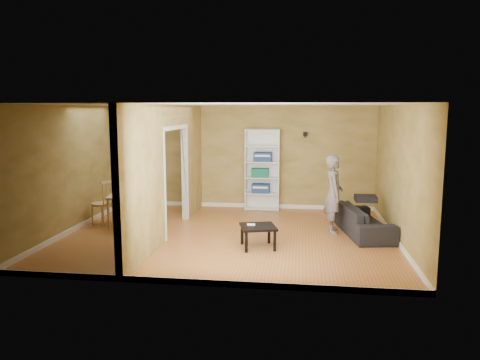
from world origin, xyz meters
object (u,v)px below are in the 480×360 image
object	(u,v)px
bookshelf	(263,169)
chair_near	(130,212)
coffee_table	(258,229)
chair_left	(102,202)
chair_far	(145,199)
sofa	(364,216)
dining_table	(135,198)
person	(334,187)

from	to	relation	value
bookshelf	chair_near	world-z (taller)	bookshelf
bookshelf	chair_near	distance (m)	3.73
coffee_table	chair_left	world-z (taller)	chair_left
chair_near	chair_far	world-z (taller)	chair_far
sofa	bookshelf	bearing A→B (deg)	36.42
dining_table	chair_left	distance (m)	0.78
chair_far	chair_left	bearing A→B (deg)	44.69
dining_table	chair_left	world-z (taller)	chair_left
coffee_table	chair_near	size ratio (longest dim) A/B	0.70
bookshelf	coffee_table	xyz separation A→B (m)	(0.21, -3.37, -0.66)
chair_left	dining_table	bearing A→B (deg)	110.43
coffee_table	chair_far	xyz separation A→B (m)	(-2.80, 1.93, 0.11)
bookshelf	chair_near	bearing A→B (deg)	-132.11
sofa	person	world-z (taller)	person
sofa	chair_near	size ratio (longest dim) A/B	2.20
coffee_table	chair_far	world-z (taller)	chair_far
chair_near	coffee_table	bearing A→B (deg)	-32.55
chair_left	chair_near	distance (m)	1.09
dining_table	chair_near	bearing A→B (deg)	-80.35
dining_table	chair_left	size ratio (longest dim) A/B	1.12
coffee_table	dining_table	size ratio (longest dim) A/B	0.56
person	chair_far	xyz separation A→B (m)	(-4.23, 0.66, -0.48)
chair_near	sofa	bearing A→B (deg)	-12.08
bookshelf	dining_table	size ratio (longest dim) A/B	1.84
sofa	chair_far	distance (m)	4.89
bookshelf	person	bearing A→B (deg)	-52.23
sofa	dining_table	xyz separation A→B (m)	(-4.82, 0.03, 0.24)
sofa	chair_near	xyz separation A→B (m)	(-4.72, -0.59, 0.07)
dining_table	chair_near	world-z (taller)	chair_near
dining_table	chair_near	distance (m)	0.65
dining_table	chair_far	xyz separation A→B (m)	(-0.02, 0.67, -0.15)
chair_left	chair_far	world-z (taller)	chair_left
chair_left	chair_near	bearing A→B (deg)	76.43
person	coffee_table	distance (m)	2.00
dining_table	chair_left	bearing A→B (deg)	177.09
coffee_table	sofa	bearing A→B (deg)	30.98
sofa	chair_far	xyz separation A→B (m)	(-4.84, 0.70, 0.09)
sofa	chair_near	distance (m)	4.75
bookshelf	chair_far	bearing A→B (deg)	-150.89
bookshelf	chair_left	size ratio (longest dim) A/B	2.06
bookshelf	chair_left	world-z (taller)	bookshelf
bookshelf	coffee_table	distance (m)	3.44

